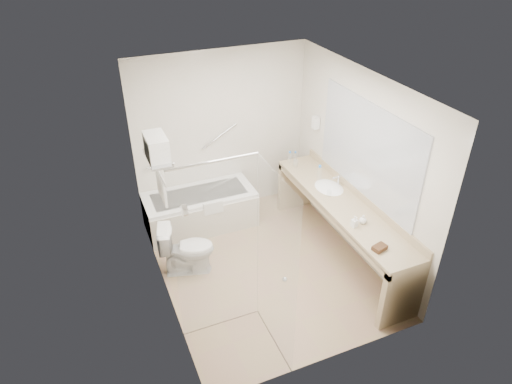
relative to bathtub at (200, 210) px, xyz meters
name	(u,v)px	position (x,y,z in m)	size (l,w,h in m)	color
floor	(265,266)	(0.50, -1.24, -0.28)	(3.20, 3.20, 0.00)	#A38165
ceiling	(267,84)	(0.50, -1.24, 2.22)	(2.60, 3.20, 0.10)	white
wall_back	(222,135)	(0.50, 0.36, 0.97)	(2.60, 0.10, 2.50)	beige
wall_front	(336,269)	(0.50, -2.84, 0.97)	(2.60, 0.10, 2.50)	beige
wall_left	(158,210)	(-0.80, -1.24, 0.97)	(0.10, 3.20, 2.50)	beige
wall_right	(358,166)	(1.80, -1.24, 0.97)	(0.10, 3.20, 2.50)	beige
bathtub	(200,210)	(0.00, 0.00, 0.00)	(1.60, 0.73, 0.59)	white
grab_bar_short	(161,166)	(-0.45, 0.32, 0.67)	(0.03, 0.03, 0.40)	silver
grab_bar_long	(219,136)	(0.45, 0.32, 0.97)	(0.03, 0.03, 0.60)	silver
shower_enclosure	(245,258)	(-0.13, -2.16, 0.79)	(0.96, 0.91, 2.11)	silver
towel_shelf	(157,154)	(-0.67, -0.89, 1.48)	(0.24, 0.55, 0.81)	silver
vanity_counter	(341,216)	(1.52, -1.39, 0.36)	(0.55, 2.70, 0.95)	tan
sink	(329,189)	(1.55, -0.99, 0.54)	(0.40, 0.52, 0.14)	white
faucet	(339,180)	(1.70, -0.99, 0.65)	(0.03, 0.03, 0.14)	silver
mirror	(367,150)	(1.79, -1.39, 1.27)	(0.02, 2.00, 1.20)	#ADB1B9
hairdryer_unit	(316,123)	(1.75, -0.19, 1.17)	(0.08, 0.10, 0.18)	white
toilet	(187,249)	(-0.45, -0.91, 0.07)	(0.39, 0.70, 0.69)	white
amenity_basket	(380,248)	(1.38, -2.37, 0.60)	(0.16, 0.11, 0.05)	#4E2D1B
soap_bottle_a	(354,224)	(1.37, -1.89, 0.61)	(0.07, 0.15, 0.07)	white
soap_bottle_b	(363,220)	(1.50, -1.87, 0.62)	(0.09, 0.12, 0.09)	white
water_bottle_left	(290,158)	(1.38, -0.14, 0.66)	(0.06, 0.06, 0.19)	silver
water_bottle_mid	(319,173)	(1.54, -0.75, 0.68)	(0.07, 0.07, 0.22)	silver
water_bottle_right	(295,157)	(1.47, -0.14, 0.65)	(0.05, 0.05, 0.17)	silver
drinking_glass_near	(295,163)	(1.41, -0.27, 0.62)	(0.08, 0.08, 0.10)	silver
drinking_glass_far	(329,193)	(1.44, -1.18, 0.62)	(0.07, 0.07, 0.08)	silver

